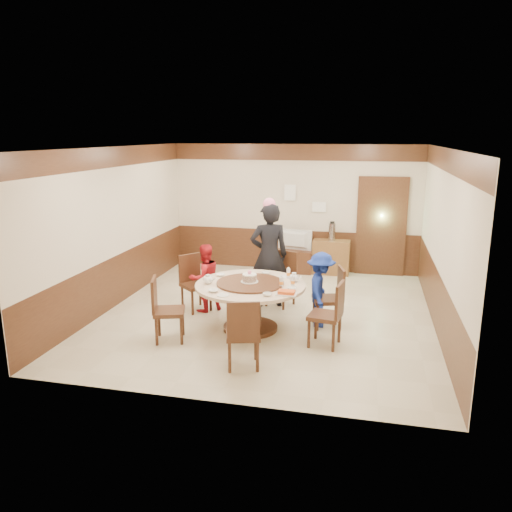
% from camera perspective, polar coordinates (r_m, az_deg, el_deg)
% --- Properties ---
extents(room, '(6.00, 6.04, 2.84)m').
position_cam_1_polar(room, '(8.37, 1.42, 0.41)').
color(room, beige).
rests_on(room, ground).
extents(banquet_table, '(1.72, 1.72, 0.78)m').
position_cam_1_polar(banquet_table, '(7.81, -0.65, -4.72)').
color(banquet_table, '#452515').
rests_on(banquet_table, ground).
extents(chair_0, '(0.55, 0.54, 0.97)m').
position_cam_1_polar(chair_0, '(8.09, 8.28, -5.92)').
color(chair_0, '#452515').
rests_on(chair_0, ground).
extents(chair_1, '(0.57, 0.58, 0.97)m').
position_cam_1_polar(chair_1, '(9.00, 2.87, -3.75)').
color(chair_1, '#452515').
rests_on(chair_1, ground).
extents(chair_2, '(0.62, 0.62, 0.97)m').
position_cam_1_polar(chair_2, '(8.82, -6.92, -4.21)').
color(chair_2, '#452515').
rests_on(chair_2, ground).
extents(chair_3, '(0.56, 0.55, 0.97)m').
position_cam_1_polar(chair_3, '(7.60, -10.01, -7.31)').
color(chair_3, '#452515').
rests_on(chair_3, ground).
extents(chair_4, '(0.55, 0.55, 0.97)m').
position_cam_1_polar(chair_4, '(6.67, -1.49, -10.17)').
color(chair_4, '#452515').
rests_on(chair_4, ground).
extents(chair_5, '(0.52, 0.51, 0.97)m').
position_cam_1_polar(chair_5, '(7.38, 8.01, -7.89)').
color(chair_5, '#452515').
rests_on(chair_5, ground).
extents(person_standing, '(0.79, 0.66, 1.86)m').
position_cam_1_polar(person_standing, '(8.80, 1.49, 0.08)').
color(person_standing, black).
rests_on(person_standing, ground).
extents(person_red, '(0.72, 0.73, 1.18)m').
position_cam_1_polar(person_red, '(8.66, -5.86, -2.51)').
color(person_red, red).
rests_on(person_red, ground).
extents(person_blue, '(0.50, 0.81, 1.21)m').
position_cam_1_polar(person_blue, '(8.01, 7.40, -3.84)').
color(person_blue, navy).
rests_on(person_blue, ground).
extents(birthday_cake, '(0.27, 0.27, 0.19)m').
position_cam_1_polar(birthday_cake, '(7.73, -0.74, -2.52)').
color(birthday_cake, white).
rests_on(birthday_cake, banquet_table).
extents(teapot_left, '(0.17, 0.15, 0.13)m').
position_cam_1_polar(teapot_left, '(7.78, -5.51, -2.74)').
color(teapot_left, white).
rests_on(teapot_left, banquet_table).
extents(teapot_right, '(0.17, 0.15, 0.13)m').
position_cam_1_polar(teapot_right, '(7.87, 4.36, -2.52)').
color(teapot_right, white).
rests_on(teapot_right, banquet_table).
extents(bowl_0, '(0.15, 0.15, 0.04)m').
position_cam_1_polar(bowl_0, '(8.19, -4.07, -2.17)').
color(bowl_0, white).
rests_on(bowl_0, banquet_table).
extents(bowl_1, '(0.14, 0.14, 0.04)m').
position_cam_1_polar(bowl_1, '(7.18, 1.31, -4.41)').
color(bowl_1, white).
rests_on(bowl_1, banquet_table).
extents(bowl_2, '(0.15, 0.15, 0.04)m').
position_cam_1_polar(bowl_2, '(7.38, -4.89, -3.97)').
color(bowl_2, white).
rests_on(bowl_2, banquet_table).
extents(bowl_3, '(0.14, 0.14, 0.05)m').
position_cam_1_polar(bowl_3, '(7.46, 4.13, -3.73)').
color(bowl_3, white).
rests_on(bowl_3, banquet_table).
extents(bowl_4, '(0.14, 0.14, 0.04)m').
position_cam_1_polar(bowl_4, '(8.05, -5.48, -2.48)').
color(bowl_4, white).
rests_on(bowl_4, banquet_table).
extents(bowl_5, '(0.14, 0.14, 0.04)m').
position_cam_1_polar(bowl_5, '(8.26, 1.15, -1.96)').
color(bowl_5, white).
rests_on(bowl_5, banquet_table).
extents(saucer_near, '(0.18, 0.18, 0.01)m').
position_cam_1_polar(saucer_near, '(7.21, -3.80, -4.50)').
color(saucer_near, white).
rests_on(saucer_near, banquet_table).
extents(saucer_far, '(0.18, 0.18, 0.01)m').
position_cam_1_polar(saucer_far, '(8.13, 3.25, -2.36)').
color(saucer_far, white).
rests_on(saucer_far, banquet_table).
extents(shrimp_platter, '(0.30, 0.20, 0.06)m').
position_cam_1_polar(shrimp_platter, '(7.24, 3.50, -4.23)').
color(shrimp_platter, white).
rests_on(shrimp_platter, banquet_table).
extents(bottle_0, '(0.06, 0.06, 0.16)m').
position_cam_1_polar(bottle_0, '(7.56, 2.92, -3.01)').
color(bottle_0, white).
rests_on(bottle_0, banquet_table).
extents(bottle_1, '(0.06, 0.06, 0.16)m').
position_cam_1_polar(bottle_1, '(7.61, 4.23, -2.93)').
color(bottle_1, white).
rests_on(bottle_1, banquet_table).
extents(bottle_2, '(0.06, 0.06, 0.16)m').
position_cam_1_polar(bottle_2, '(8.05, 3.72, -1.99)').
color(bottle_2, white).
rests_on(bottle_2, banquet_table).
extents(tv_stand, '(0.85, 0.45, 0.50)m').
position_cam_1_polar(tv_stand, '(11.18, 4.29, -0.55)').
color(tv_stand, '#452515').
rests_on(tv_stand, ground).
extents(television, '(0.79, 0.25, 0.45)m').
position_cam_1_polar(television, '(11.07, 4.34, 1.83)').
color(television, gray).
rests_on(television, tv_stand).
extents(side_cabinet, '(0.80, 0.40, 0.75)m').
position_cam_1_polar(side_cabinet, '(11.09, 8.57, -0.12)').
color(side_cabinet, brown).
rests_on(side_cabinet, ground).
extents(thermos, '(0.15, 0.15, 0.38)m').
position_cam_1_polar(thermos, '(10.97, 8.68, 2.74)').
color(thermos, silver).
rests_on(thermos, side_cabinet).
extents(notice_left, '(0.25, 0.00, 0.35)m').
position_cam_1_polar(notice_left, '(11.13, 3.91, 7.25)').
color(notice_left, white).
rests_on(notice_left, room).
extents(notice_right, '(0.30, 0.00, 0.22)m').
position_cam_1_polar(notice_right, '(11.08, 7.22, 5.58)').
color(notice_right, white).
rests_on(notice_right, room).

